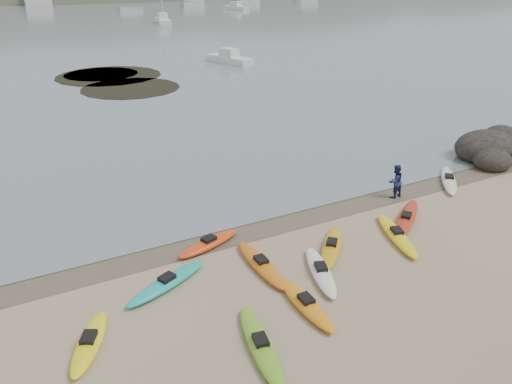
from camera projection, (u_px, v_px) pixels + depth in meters
ground at (256, 223)px, 22.01m from camera, size 600.00×600.00×0.00m
wet_sand at (259, 226)px, 21.77m from camera, size 60.00×60.00×0.00m
kayaks at (294, 265)px, 18.63m from camera, size 24.76×9.86×0.34m
person_east at (395, 181)px, 24.11m from camera, size 0.87×0.70×1.69m
rock_cluster at (495, 153)px, 29.47m from camera, size 5.51×4.09×1.98m
kelp_mats at (114, 79)px, 49.69m from camera, size 10.64×16.50×0.04m
moored_boats at (84, 25)px, 89.92m from camera, size 86.35×75.54×1.18m
far_hills at (116, 37)px, 201.26m from camera, size 550.00×135.00×80.00m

